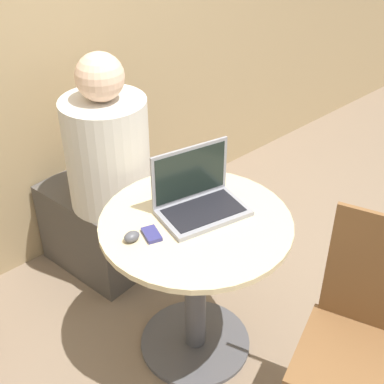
% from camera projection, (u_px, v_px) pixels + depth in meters
% --- Properties ---
extents(ground_plane, '(12.00, 12.00, 0.00)m').
position_uv_depth(ground_plane, '(195.00, 343.00, 2.49)').
color(ground_plane, '#7F6B56').
extents(back_wall, '(7.00, 0.05, 2.60)m').
position_uv_depth(back_wall, '(37.00, 12.00, 2.42)').
color(back_wall, tan).
rests_on(back_wall, ground_plane).
extents(round_table, '(0.77, 0.77, 0.71)m').
position_uv_depth(round_table, '(196.00, 265.00, 2.22)').
color(round_table, '#4C4C51').
rests_on(round_table, ground_plane).
extents(laptop, '(0.38, 0.28, 0.26)m').
position_uv_depth(laptop, '(199.00, 198.00, 2.12)').
color(laptop, gray).
rests_on(laptop, round_table).
extents(cell_phone, '(0.08, 0.10, 0.02)m').
position_uv_depth(cell_phone, '(152.00, 234.00, 2.01)').
color(cell_phone, navy).
rests_on(cell_phone, round_table).
extents(computer_mouse, '(0.06, 0.05, 0.04)m').
position_uv_depth(computer_mouse, '(132.00, 237.00, 1.98)').
color(computer_mouse, '#4C4C51').
rests_on(computer_mouse, round_table).
extents(chair_empty, '(0.52, 0.52, 0.93)m').
position_uv_depth(chair_empty, '(361.00, 337.00, 1.92)').
color(chair_empty, brown).
rests_on(chair_empty, ground_plane).
extents(person_seated, '(0.44, 0.63, 1.22)m').
position_uv_depth(person_seated, '(102.00, 190.00, 2.65)').
color(person_seated, '#4C4742').
rests_on(person_seated, ground_plane).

